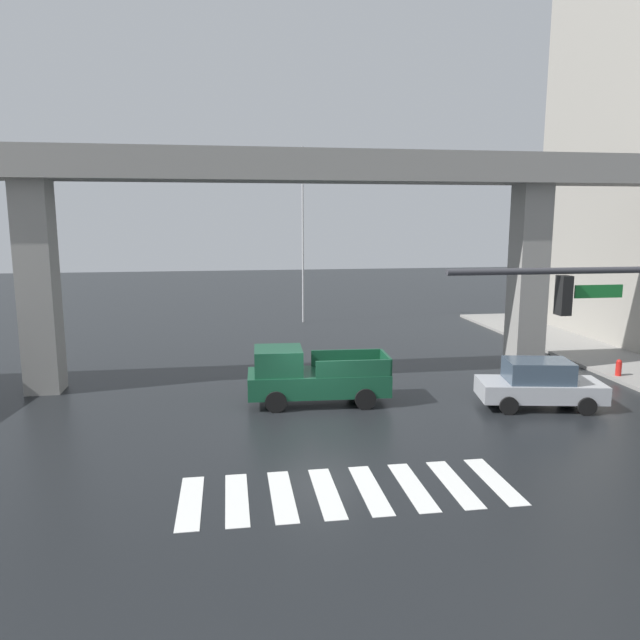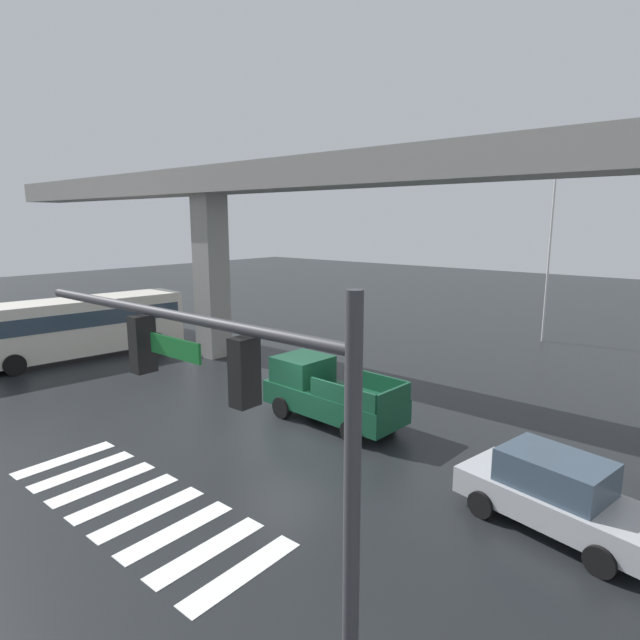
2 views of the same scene
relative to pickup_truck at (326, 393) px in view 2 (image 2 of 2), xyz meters
name	(u,v)px [view 2 (image 2 of 2)]	position (x,y,z in m)	size (l,w,h in m)	color
ground_plane	(281,440)	(-0.04, -2.24, -0.99)	(120.00, 120.00, 0.00)	black
crosswalk_stripes	(137,505)	(-0.04, -7.27, -0.98)	(8.25, 2.80, 0.01)	silver
elevated_overpass	(380,188)	(-0.04, 3.11, 7.04)	(57.61, 2.28, 9.32)	gray
pickup_truck	(326,393)	(0.00, 0.00, 0.00)	(5.19, 2.28, 2.08)	#14472D
city_bus	(73,325)	(-14.97, -1.77, 0.73)	(3.83, 11.03, 2.99)	beige
sedan_silver	(556,493)	(8.04, -1.71, -0.14)	(4.55, 2.54, 1.72)	#A8AAAF
traffic_signal_mast	(240,425)	(6.24, -9.30, 3.40)	(6.49, 0.32, 6.20)	#38383D
flagpole	(553,229)	(2.02, 17.26, 5.39)	(1.16, 0.12, 11.13)	silver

